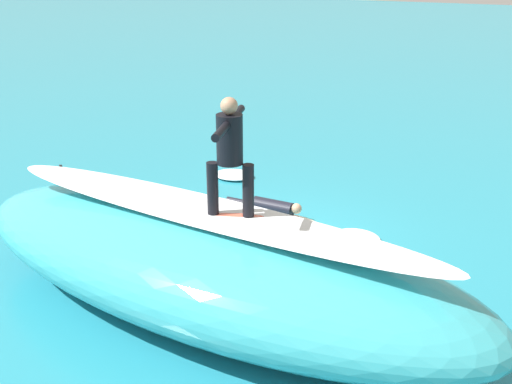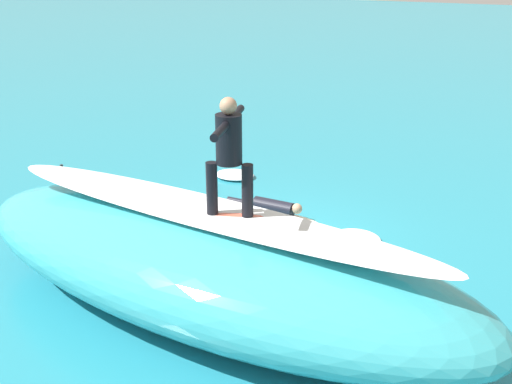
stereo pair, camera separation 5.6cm
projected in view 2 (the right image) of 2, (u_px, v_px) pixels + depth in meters
The scene contains 11 objects.
ground_plane at pixel (270, 240), 12.47m from camera, with size 120.00×120.00×0.00m, color teal.
wave_crest at pixel (206, 264), 9.71m from camera, with size 9.06×3.15×1.68m, color teal.
wave_foam_lip at pixel (204, 211), 9.40m from camera, with size 7.70×1.10×0.08m, color white.
surfboard_riding at pixel (230, 217), 9.17m from camera, with size 2.05×0.50×0.08m, color #E0563D.
surfer_riding at pixel (229, 148), 8.80m from camera, with size 0.66×1.59×1.70m.
surfboard_paddling at pixel (274, 215), 13.55m from camera, with size 2.07×0.53×0.07m, color #EAE5C6.
surfer_paddling at pixel (268, 206), 13.55m from camera, with size 1.83×0.39×0.33m.
buoy_marker at pixel (65, 199), 13.64m from camera, with size 0.64×0.64×1.10m.
foam_patch_near at pixel (235, 175), 15.87m from camera, with size 0.99×0.80×0.13m, color white.
foam_patch_mid at pixel (354, 240), 12.39m from camera, with size 1.03×1.02×0.10m, color white.
foam_patch_far at pixel (207, 231), 12.72m from camera, with size 1.09×0.94×0.12m, color white.
Camera 2 is at (-4.65, 10.32, 5.33)m, focal length 44.99 mm.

